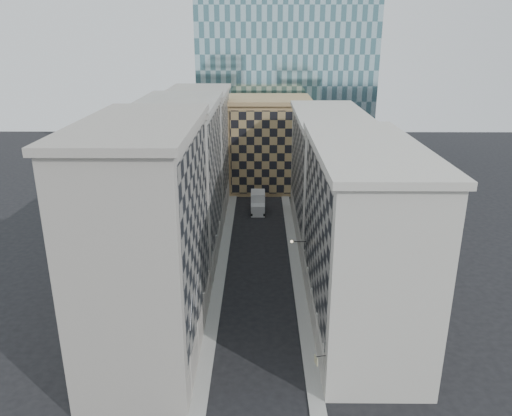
{
  "coord_description": "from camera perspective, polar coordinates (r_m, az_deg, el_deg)",
  "views": [
    {
      "loc": [
        0.11,
        -34.18,
        31.3
      ],
      "look_at": [
        -0.26,
        14.43,
        14.09
      ],
      "focal_mm": 35.0,
      "sensor_mm": 36.0,
      "label": 1
    }
  ],
  "objects": [
    {
      "name": "bldg_left_a",
      "position": [
        50.42,
        -12.21,
        -3.7
      ],
      "size": [
        10.8,
        22.8,
        23.7
      ],
      "color": "#A49E94",
      "rests_on": "ground"
    },
    {
      "name": "sidewalk_west",
      "position": [
        71.58,
        -3.92,
        -6.42
      ],
      "size": [
        1.5,
        100.0,
        0.15
      ],
      "primitive_type": "cube",
      "color": "#979792",
      "rests_on": "ground"
    },
    {
      "name": "bldg_right_a",
      "position": [
        54.55,
        11.81,
        -3.56
      ],
      "size": [
        10.8,
        26.8,
        20.7
      ],
      "color": "beige",
      "rests_on": "ground"
    },
    {
      "name": "box_truck",
      "position": [
        91.7,
        0.22,
        0.54
      ],
      "size": [
        2.6,
        6.35,
        3.48
      ],
      "rotation": [
        0.0,
        0.0,
        0.0
      ],
      "color": "silver",
      "rests_on": "ground"
    },
    {
      "name": "tan_block",
      "position": [
        104.41,
        1.48,
        7.4
      ],
      "size": [
        16.8,
        14.8,
        18.8
      ],
      "color": "tan",
      "rests_on": "ground"
    },
    {
      "name": "dark_car",
      "position": [
        92.01,
        0.5,
        0.03
      ],
      "size": [
        1.63,
        4.0,
        1.29
      ],
      "primitive_type": "imported",
      "rotation": [
        0.0,
        0.0,
        0.07
      ],
      "color": "#10143B",
      "rests_on": "ground"
    },
    {
      "name": "bracket_lamp",
      "position": [
        63.51,
        4.27,
        -3.84
      ],
      "size": [
        1.98,
        0.36,
        0.36
      ],
      "color": "black",
      "rests_on": "ground"
    },
    {
      "name": "bldg_left_b",
      "position": [
        70.95,
        -8.5,
        2.92
      ],
      "size": [
        10.8,
        22.8,
        22.7
      ],
      "color": "gray",
      "rests_on": "ground"
    },
    {
      "name": "church_tower",
      "position": [
        116.27,
        0.41,
        17.35
      ],
      "size": [
        7.2,
        7.2,
        51.5
      ],
      "color": "#2A2421",
      "rests_on": "ground"
    },
    {
      "name": "sidewalk_east",
      "position": [
        71.56,
        4.54,
        -6.44
      ],
      "size": [
        1.5,
        100.0,
        0.15
      ],
      "primitive_type": "cube",
      "color": "#979792",
      "rests_on": "ground"
    },
    {
      "name": "flagpoles_left",
      "position": [
        46.84,
        -7.11,
        -10.5
      ],
      "size": [
        0.1,
        6.33,
        2.33
      ],
      "color": "gray",
      "rests_on": "ground"
    },
    {
      "name": "bldg_left_c",
      "position": [
        92.16,
        -6.46,
        6.54
      ],
      "size": [
        10.8,
        22.8,
        21.7
      ],
      "color": "#A49E94",
      "rests_on": "ground"
    },
    {
      "name": "bldg_right_b",
      "position": [
        79.88,
        8.2,
        3.71
      ],
      "size": [
        10.8,
        28.8,
        19.7
      ],
      "color": "beige",
      "rests_on": "ground"
    },
    {
      "name": "shop_sign",
      "position": [
        46.51,
        6.93,
        -16.87
      ],
      "size": [
        1.0,
        0.77,
        0.87
      ],
      "rotation": [
        0.0,
        0.0,
        0.24
      ],
      "color": "black",
      "rests_on": "ground"
    }
  ]
}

